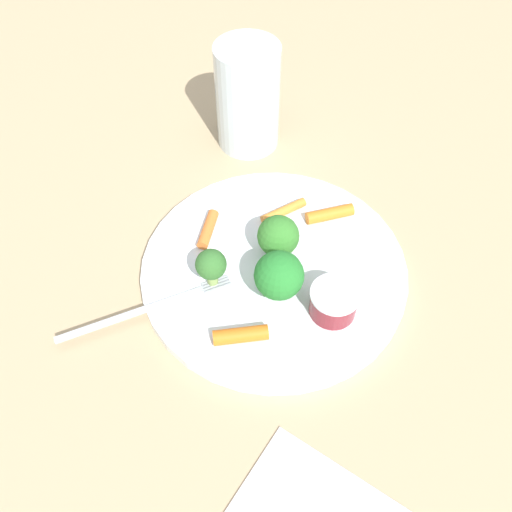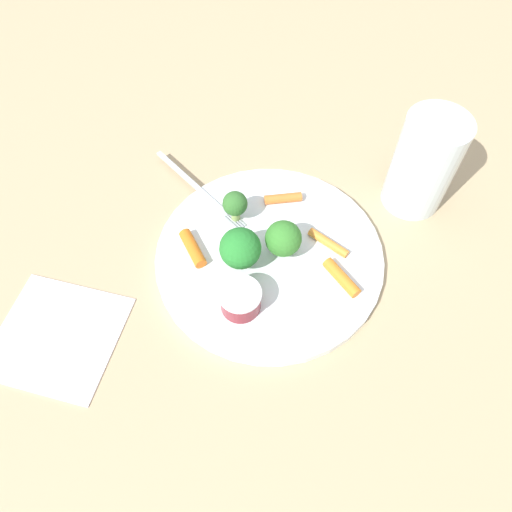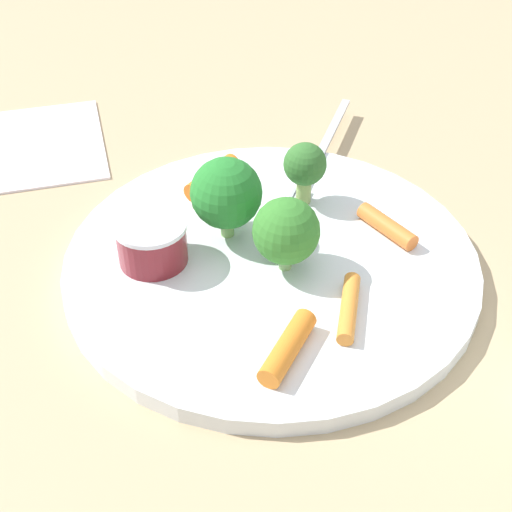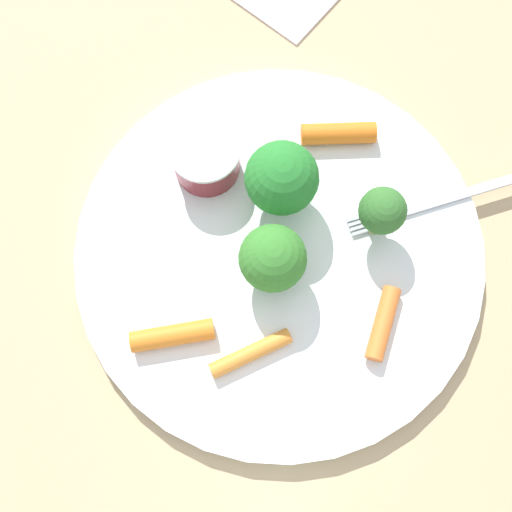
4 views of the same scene
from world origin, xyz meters
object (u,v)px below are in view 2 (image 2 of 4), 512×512
at_px(fork, 200,190).
at_px(napkin, 57,336).
at_px(broccoli_floret_0, 235,204).
at_px(carrot_stick_1, 328,243).
at_px(carrot_stick_0, 193,248).
at_px(broccoli_floret_1, 240,248).
at_px(broccoli_floret_2, 283,236).
at_px(carrot_stick_2, 283,198).
at_px(plate, 269,256).
at_px(carrot_stick_3, 341,278).
at_px(drinking_glass, 424,164).
at_px(sauce_cup, 240,299).

xyz_separation_m(fork, napkin, (0.19, -0.16, -0.01)).
xyz_separation_m(broccoli_floret_0, napkin, (0.13, -0.21, -0.04)).
bearing_deg(carrot_stick_1, carrot_stick_0, -91.53).
relative_size(broccoli_floret_1, broccoli_floret_2, 1.14).
height_order(carrot_stick_2, fork, carrot_stick_2).
distance_m(broccoli_floret_2, fork, 0.14).
height_order(plate, broccoli_floret_2, broccoli_floret_2).
bearing_deg(carrot_stick_3, plate, -119.27).
bearing_deg(broccoli_floret_2, carrot_stick_0, -93.78).
bearing_deg(fork, plate, 37.57).
bearing_deg(broccoli_floret_2, fork, -136.58).
height_order(carrot_stick_1, carrot_stick_3, carrot_stick_3).
xyz_separation_m(broccoli_floret_1, carrot_stick_0, (-0.02, -0.06, -0.03)).
height_order(plate, napkin, plate).
distance_m(plate, drinking_glass, 0.22).
bearing_deg(carrot_stick_0, napkin, -58.96).
relative_size(carrot_stick_2, drinking_glass, 0.37).
bearing_deg(fork, napkin, -40.97).
height_order(broccoli_floret_1, carrot_stick_2, broccoli_floret_1).
xyz_separation_m(carrot_stick_0, napkin, (0.09, -0.15, -0.02)).
distance_m(carrot_stick_1, drinking_glass, 0.15).
xyz_separation_m(broccoli_floret_1, fork, (-0.12, -0.05, -0.03)).
distance_m(fork, napkin, 0.25).
xyz_separation_m(broccoli_floret_0, carrot_stick_0, (0.04, -0.05, -0.02)).
height_order(broccoli_floret_2, carrot_stick_1, broccoli_floret_2).
xyz_separation_m(broccoli_floret_2, fork, (-0.10, -0.10, -0.03)).
relative_size(broccoli_floret_0, carrot_stick_0, 0.92).
bearing_deg(plate, broccoli_floret_0, -145.79).
distance_m(carrot_stick_2, napkin, 0.31).
distance_m(broccoli_floret_0, broccoli_floret_2, 0.07).
bearing_deg(broccoli_floret_2, broccoli_floret_0, -134.17).
bearing_deg(broccoli_floret_0, sauce_cup, -0.95).
distance_m(plate, broccoli_floret_1, 0.05).
xyz_separation_m(broccoli_floret_0, broccoli_floret_1, (0.07, 0.00, 0.00)).
height_order(broccoli_floret_0, drinking_glass, drinking_glass).
height_order(broccoli_floret_1, carrot_stick_0, broccoli_floret_1).
height_order(broccoli_floret_1, carrot_stick_1, broccoli_floret_1).
bearing_deg(drinking_glass, broccoli_floret_1, -68.34).
relative_size(fork, napkin, 1.09).
xyz_separation_m(carrot_stick_0, carrot_stick_1, (0.00, 0.16, -0.00)).
bearing_deg(carrot_stick_3, carrot_stick_1, -172.39).
bearing_deg(broccoli_floret_2, broccoli_floret_1, -72.79).
bearing_deg(carrot_stick_1, broccoli_floret_0, -113.89).
xyz_separation_m(carrot_stick_0, fork, (-0.09, 0.01, -0.01)).
xyz_separation_m(sauce_cup, napkin, (0.01, -0.20, -0.03)).
relative_size(carrot_stick_3, napkin, 0.40).
relative_size(sauce_cup, broccoli_floret_0, 1.00).
bearing_deg(broccoli_floret_1, broccoli_floret_0, -178.28).
xyz_separation_m(drinking_glass, napkin, (0.16, -0.44, -0.06)).
height_order(broccoli_floret_1, fork, broccoli_floret_1).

